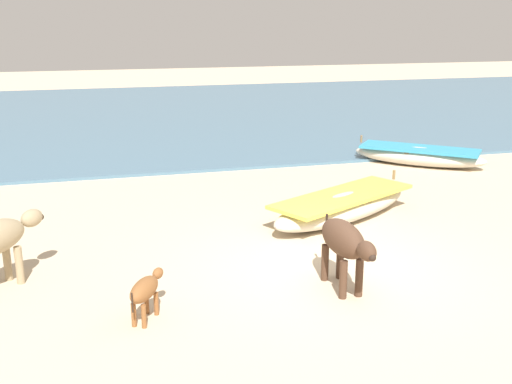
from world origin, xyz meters
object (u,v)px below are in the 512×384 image
object	(u,v)px
calf_far_brown	(145,290)
fishing_boat_0	(343,206)
fishing_boat_2	(419,155)
cow_adult_dark	(344,242)

from	to	relation	value
calf_far_brown	fishing_boat_0	bearing A→B (deg)	-21.19
fishing_boat_2	calf_far_brown	bearing A→B (deg)	81.62
fishing_boat_2	calf_far_brown	size ratio (longest dim) A/B	3.94
cow_adult_dark	calf_far_brown	size ratio (longest dim) A/B	1.89
fishing_boat_2	cow_adult_dark	bearing A→B (deg)	93.56
fishing_boat_0	calf_far_brown	world-z (taller)	fishing_boat_0
fishing_boat_0	cow_adult_dark	xyz separation A→B (m)	(-1.28, -3.06, 0.46)
fishing_boat_2	calf_far_brown	xyz separation A→B (m)	(-8.03, -7.09, 0.16)
fishing_boat_2	cow_adult_dark	xyz separation A→B (m)	(-5.12, -6.88, 0.48)
calf_far_brown	fishing_boat_2	bearing A→B (deg)	-17.67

